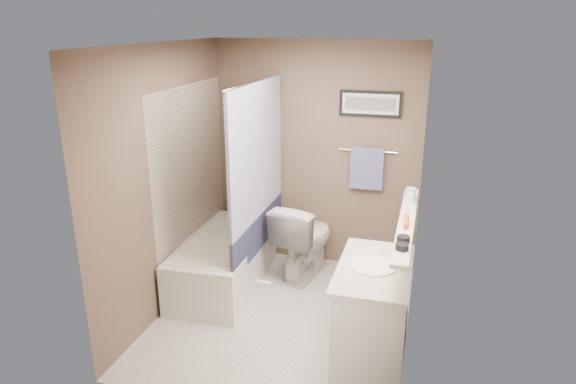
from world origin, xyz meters
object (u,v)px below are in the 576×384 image
(soap_bottle, at_px, (410,195))
(candle_bowl_far, at_px, (403,239))
(bathtub, at_px, (224,261))
(vanity, at_px, (373,319))
(glass_jar, at_px, (411,194))
(candle_bowl_near, at_px, (402,247))
(hair_brush_front, at_px, (406,222))
(toilet, at_px, (305,239))

(soap_bottle, bearing_deg, candle_bowl_far, -90.00)
(bathtub, xyz_separation_m, vanity, (1.60, -0.89, 0.15))
(vanity, bearing_deg, glass_jar, 77.10)
(bathtub, bearing_deg, candle_bowl_near, -35.05)
(vanity, distance_m, glass_jar, 1.13)
(hair_brush_front, bearing_deg, soap_bottle, 90.00)
(bathtub, relative_size, toilet, 1.84)
(candle_bowl_near, height_order, hair_brush_front, hair_brush_front)
(candle_bowl_near, bearing_deg, candle_bowl_far, 90.00)
(hair_brush_front, height_order, glass_jar, glass_jar)
(bathtub, bearing_deg, hair_brush_front, -23.30)
(vanity, bearing_deg, bathtub, 150.88)
(toilet, height_order, vanity, toilet)
(candle_bowl_far, height_order, hair_brush_front, hair_brush_front)
(glass_jar, height_order, soap_bottle, soap_bottle)
(bathtub, relative_size, glass_jar, 15.00)
(bathtub, height_order, vanity, vanity)
(candle_bowl_far, distance_m, hair_brush_front, 0.32)
(candle_bowl_near, height_order, glass_jar, glass_jar)
(candle_bowl_far, height_order, soap_bottle, soap_bottle)
(toilet, distance_m, candle_bowl_far, 1.91)
(soap_bottle, bearing_deg, hair_brush_front, -90.00)
(glass_jar, xyz_separation_m, soap_bottle, (0.00, -0.09, 0.02))
(bathtub, distance_m, candle_bowl_far, 2.23)
(vanity, distance_m, candle_bowl_near, 0.80)
(toilet, xyz_separation_m, candle_bowl_far, (1.05, -1.42, 0.73))
(hair_brush_front, bearing_deg, bathtub, 159.42)
(toilet, distance_m, glass_jar, 1.39)
(candle_bowl_near, relative_size, soap_bottle, 0.66)
(bathtub, relative_size, candle_bowl_far, 16.67)
(toilet, height_order, hair_brush_front, hair_brush_front)
(vanity, height_order, hair_brush_front, hair_brush_front)
(candle_bowl_far, relative_size, soap_bottle, 0.66)
(glass_jar, bearing_deg, hair_brush_front, -90.00)
(bathtub, height_order, soap_bottle, soap_bottle)
(vanity, xyz_separation_m, soap_bottle, (0.19, 0.72, 0.78))
(toilet, xyz_separation_m, vanity, (0.87, -1.31, -0.01))
(toilet, relative_size, candle_bowl_near, 9.08)
(bathtub, bearing_deg, soap_bottle, -7.92)
(candle_bowl_far, height_order, glass_jar, glass_jar)
(candle_bowl_near, height_order, soap_bottle, soap_bottle)
(candle_bowl_near, bearing_deg, bathtub, 147.67)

